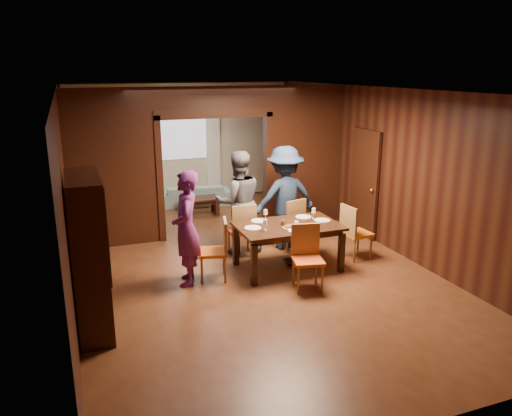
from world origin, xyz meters
name	(u,v)px	position (x,y,z in m)	size (l,w,h in m)	color
floor	(243,261)	(0.00, 0.00, 0.00)	(9.00, 9.00, 0.00)	#4C2615
ceiling	(241,89)	(0.00, 0.00, 2.90)	(5.50, 9.00, 0.02)	silver
room_walls	(211,157)	(0.00, 1.89, 1.51)	(5.52, 9.01, 2.90)	black
person_purple	(186,228)	(-1.09, -0.55, 0.89)	(0.65, 0.43, 1.78)	#632366
person_grey	(238,202)	(0.10, 0.50, 0.92)	(0.90, 0.70, 1.84)	#4F5055
person_navy	(285,198)	(0.96, 0.40, 0.95)	(1.22, 0.70, 1.89)	#18273E
sofa	(194,195)	(0.10, 3.85, 0.25)	(1.74, 0.68, 0.51)	#81A8A9
serving_bowl	(293,220)	(0.74, -0.44, 0.79)	(0.28, 0.28, 0.07)	black
dining_table	(288,247)	(0.60, -0.57, 0.38)	(1.68, 1.04, 0.76)	black
coffee_table	(201,206)	(0.04, 2.97, 0.20)	(0.80, 0.50, 0.40)	black
chair_left	(213,250)	(-0.68, -0.56, 0.48)	(0.44, 0.44, 0.97)	#C85E12
chair_right	(357,232)	(1.91, -0.57, 0.48)	(0.44, 0.44, 0.97)	orange
chair_far_l	(241,229)	(0.07, 0.28, 0.48)	(0.44, 0.44, 0.97)	red
chair_far_r	(289,223)	(1.00, 0.29, 0.48)	(0.44, 0.44, 0.97)	orange
chair_near	(308,259)	(0.55, -1.40, 0.48)	(0.44, 0.44, 0.97)	#DF5015
hutch	(89,255)	(-2.53, -1.50, 1.00)	(0.40, 1.20, 2.00)	black
door_right	(364,184)	(2.70, 0.50, 1.05)	(0.06, 0.90, 2.10)	black
window_far	(183,132)	(0.00, 4.44, 1.70)	(1.20, 0.03, 1.30)	silver
curtain_left	(153,153)	(-0.75, 4.40, 1.25)	(0.35, 0.06, 2.40)	white
curtain_right	(213,149)	(0.75, 4.40, 1.25)	(0.35, 0.06, 2.40)	white
plate_left	(253,228)	(-0.01, -0.54, 0.77)	(0.27, 0.27, 0.01)	white
plate_far_l	(259,221)	(0.22, -0.21, 0.77)	(0.27, 0.27, 0.01)	silver
plate_far_r	(303,217)	(1.02, -0.27, 0.77)	(0.27, 0.27, 0.01)	white
plate_right	(322,220)	(1.23, -0.56, 0.77)	(0.27, 0.27, 0.01)	silver
plate_near	(296,231)	(0.59, -0.90, 0.77)	(0.27, 0.27, 0.01)	white
platter_a	(291,226)	(0.59, -0.71, 0.78)	(0.30, 0.20, 0.04)	gray
platter_b	(308,226)	(0.84, -0.81, 0.78)	(0.30, 0.20, 0.04)	gray
wineglass_left	(265,225)	(0.13, -0.71, 0.85)	(0.08, 0.08, 0.18)	silver
wineglass_far	(266,215)	(0.35, -0.19, 0.85)	(0.08, 0.08, 0.18)	white
wineglass_right	(314,213)	(1.15, -0.39, 0.85)	(0.08, 0.08, 0.18)	white
tumbler	(296,226)	(0.61, -0.85, 0.83)	(0.07, 0.07, 0.14)	silver
condiment_jar	(283,223)	(0.48, -0.62, 0.82)	(0.08, 0.08, 0.11)	#502E12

